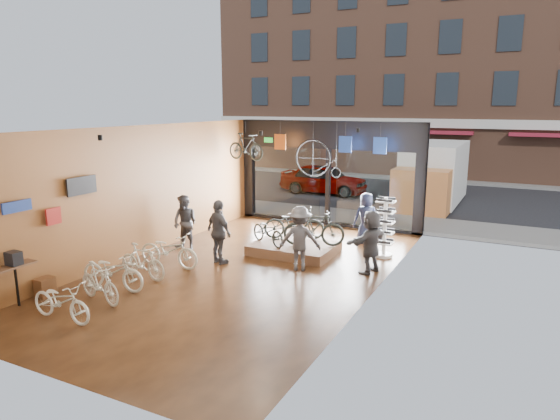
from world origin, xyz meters
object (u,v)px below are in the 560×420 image
Objects in this scene: floor_bike_2 at (113,271)px; floor_bike_1 at (99,283)px; customer_5 at (371,242)px; customer_1 at (185,223)px; floor_bike_0 at (61,301)px; display_bike_right at (294,223)px; customer_4 at (366,218)px; hung_bike at (246,147)px; customer_2 at (219,232)px; sunglasses_rack at (385,227)px; display_bike_left at (268,231)px; floor_bike_4 at (169,250)px; customer_3 at (300,239)px; display_platform at (294,248)px; penny_farthing at (320,160)px; display_bike_mid at (314,228)px; box_truck at (430,176)px; floor_bike_3 at (142,261)px; street_car at (324,179)px.

floor_bike_1 is at bearing -161.55° from floor_bike_2.
customer_1 is at bearing -66.87° from customer_5.
floor_bike_0 is at bearing -163.89° from floor_bike_1.
display_bike_right is 1.13× the size of customer_4.
hung_bike is (0.25, 3.26, 2.08)m from customer_1.
sunglasses_rack is at bearing -121.89° from customer_2.
display_bike_left is 0.92× the size of customer_5.
customer_3 is (3.29, 1.40, 0.39)m from floor_bike_4.
display_platform is 1.41× the size of customer_1.
display_bike_mid is at bearing -70.65° from penny_farthing.
sunglasses_rack is at bearing -88.75° from box_truck.
customer_2 is at bearing -25.60° from floor_bike_3.
customer_2 is at bearing -0.87° from floor_bike_1.
floor_bike_2 is 0.74× the size of display_platform.
hung_bike is at bearing -2.54° from floor_bike_2.
display_bike_right reaches higher than floor_bike_1.
box_truck reaches higher than floor_bike_4.
customer_1 is 0.94× the size of customer_2.
floor_bike_2 reaches higher than floor_bike_1.
customer_4 is 1.04× the size of hung_bike.
floor_bike_3 is at bearing -40.64° from customer_5.
display_bike_right is at bearing 2.87° from display_bike_left.
floor_bike_0 is 9.35m from customer_4.
sunglasses_rack reaches higher than floor_bike_0.
display_platform is 1.54× the size of display_bike_left.
box_truck is 3.82× the size of display_bike_mid.
floor_bike_4 is at bearing -112.56° from box_truck.
display_bike_left is 3.77m from penny_farthing.
floor_bike_0 is 0.96× the size of customer_5.
customer_4 is 1.01× the size of penny_farthing.
floor_bike_2 is at bearing 172.76° from floor_bike_4.
sunglasses_rack is at bearing 93.16° from customer_4.
display_bike_left is 1.71m from customer_3.
display_bike_right is 2.62m from customer_2.
box_truck is 3.78× the size of customer_2.
display_bike_mid is at bearing -138.76° from display_bike_right.
customer_3 is at bearing -93.82° from display_bike_left.
display_bike_mid is 1.37m from customer_3.
display_bike_right is (2.10, 5.86, 0.34)m from floor_bike_1.
street_car is 2.73× the size of hung_bike.
customer_4 is at bearing -142.40° from customer_5.
display_platform is at bearing -18.82° from floor_bike_0.
floor_bike_4 is 3.59m from customer_3.
penny_farthing reaches higher than customer_4.
floor_bike_0 is 1.84m from floor_bike_2.
sunglasses_rack is 1.09× the size of penny_farthing.
hung_bike is at bearing 37.52° from display_bike_right.
display_platform is 1.34× the size of display_bike_mid.
floor_bike_1 is at bearing -164.24° from hung_bike.
customer_1 reaches higher than floor_bike_4.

